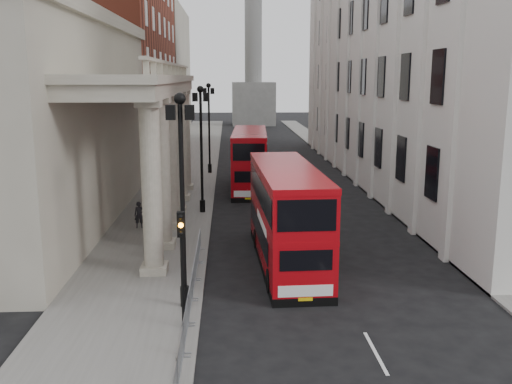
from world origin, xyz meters
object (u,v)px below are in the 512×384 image
lamp_post_mid (201,141)px  pedestrian_c (156,193)px  bus_far (250,159)px  pedestrian_a (139,215)px  pedestrian_b (157,200)px  monument_column (253,38)px  bus_near (287,214)px  lamp_post_south (182,187)px  lamp_post_north (209,122)px  traffic_light (182,248)px

lamp_post_mid → pedestrian_c: 5.43m
bus_far → pedestrian_a: size_ratio=7.00×
bus_far → pedestrian_c: bus_far is taller
bus_far → pedestrian_b: bearing=-123.0°
monument_column → bus_near: (-2.04, -82.58, -13.48)m
bus_near → bus_far: size_ratio=1.01×
lamp_post_south → pedestrian_a: lamp_post_south is taller
bus_far → lamp_post_north: bearing=118.0°
lamp_post_north → pedestrian_b: (-2.97, -16.38, -3.88)m
lamp_post_mid → bus_far: lamp_post_mid is taller
lamp_post_mid → bus_near: size_ratio=0.74×
pedestrian_b → lamp_post_south: bearing=115.6°
lamp_post_south → pedestrian_a: bearing=106.6°
monument_column → bus_far: monument_column is taller
lamp_post_mid → pedestrian_a: size_ratio=5.25×
lamp_post_mid → traffic_light: 18.11m
monument_column → lamp_post_south: bearing=-94.3°
bus_near → pedestrian_a: bearing=138.6°
lamp_post_mid → pedestrian_a: (-3.60, -3.93, -4.00)m
monument_column → pedestrian_a: 78.08m
lamp_post_south → pedestrian_b: (-2.97, 15.62, -3.88)m
bus_near → pedestrian_c: (-7.88, 12.49, -1.44)m
monument_column → lamp_post_north: bearing=-96.7°
pedestrian_a → lamp_post_south: bearing=-81.3°
bus_far → pedestrian_a: (-7.09, -12.48, -1.56)m
bus_near → pedestrian_c: size_ratio=5.97×
bus_near → pedestrian_b: bearing=124.2°
bus_near → pedestrian_b: 12.77m
lamp_post_mid → bus_near: (4.56, -10.58, -2.41)m
traffic_light → pedestrian_c: bearing=99.7°
lamp_post_north → pedestrian_a: lamp_post_north is taller
lamp_post_north → pedestrian_a: size_ratio=5.25×
lamp_post_mid → pedestrian_b: bearing=-172.7°
lamp_post_mid → lamp_post_north: size_ratio=1.00×
bus_far → pedestrian_b: 11.11m
monument_column → lamp_post_mid: bearing=-95.2°
monument_column → lamp_post_north: size_ratio=6.51×
pedestrian_b → pedestrian_c: (-0.35, 2.28, 0.03)m
pedestrian_b → lamp_post_mid: bearing=-157.9°
monument_column → lamp_post_south: (-6.60, -88.00, -11.07)m
monument_column → lamp_post_north: (-6.60, -56.00, -11.07)m
traffic_light → lamp_post_south: bearing=92.8°
pedestrian_c → pedestrian_a: bearing=-61.2°
traffic_light → pedestrian_a: 14.73m
monument_column → traffic_light: monument_column is taller
traffic_light → bus_near: bearing=59.0°
traffic_light → bus_near: 8.69m
lamp_post_mid → bus_near: 11.77m
pedestrian_b → pedestrian_c: pedestrian_c is taller
lamp_post_south → bus_far: 24.92m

